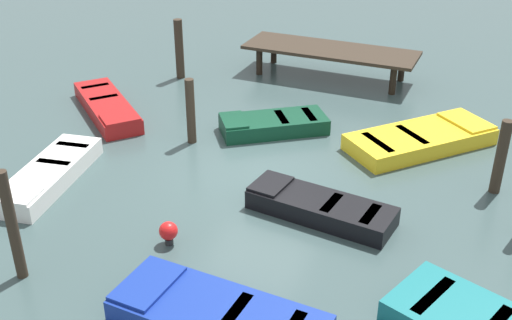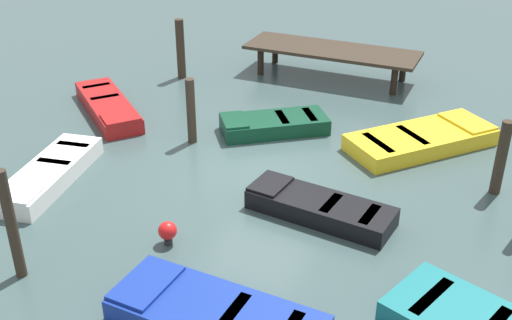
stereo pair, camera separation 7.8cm
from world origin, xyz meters
TOP-DOWN VIEW (x-y plane):
  - ground_plane at (0.00, 0.00)m, footprint 80.00×80.00m
  - dock_segment at (-0.04, 6.70)m, footprint 5.45×2.03m
  - rowboat_blue at (1.20, -4.94)m, footprint 3.54×1.71m
  - rowboat_red at (-5.04, 1.73)m, footprint 3.27×3.13m
  - rowboat_black at (1.84, -1.22)m, footprint 3.13×1.50m
  - rowboat_white at (-4.17, -2.04)m, footprint 1.43×3.36m
  - rowboat_yellow at (3.35, 2.74)m, footprint 3.63×3.68m
  - rowboat_dark_green at (-0.38, 2.27)m, footprint 2.90×2.46m
  - mooring_piling_far_right at (-2.09, 0.97)m, footprint 0.22×0.22m
  - mooring_piling_far_left at (5.16, 1.07)m, footprint 0.24×0.24m
  - mooring_piling_near_right at (-2.57, -4.96)m, footprint 0.19×0.19m
  - mooring_piling_near_left at (-4.44, 5.04)m, footprint 0.27×0.27m
  - marker_buoy at (-0.58, -3.18)m, footprint 0.36×0.36m

SIDE VIEW (x-z plane):
  - ground_plane at x=0.00m, z-range 0.00..0.00m
  - rowboat_yellow at x=3.35m, z-range -0.01..0.45m
  - rowboat_red at x=-5.04m, z-range -0.01..0.45m
  - rowboat_blue at x=1.20m, z-range -0.01..0.45m
  - rowboat_white at x=-4.17m, z-range -0.01..0.45m
  - rowboat_black at x=1.84m, z-range -0.01..0.45m
  - rowboat_dark_green at x=-0.38m, z-range -0.01..0.45m
  - marker_buoy at x=-0.58m, z-range 0.05..0.53m
  - mooring_piling_far_right at x=-2.09m, z-range 0.00..1.68m
  - dock_segment at x=-0.04m, z-range 0.37..1.32m
  - mooring_piling_far_left at x=5.16m, z-range 0.00..1.69m
  - mooring_piling_near_left at x=-4.44m, z-range 0.00..1.87m
  - mooring_piling_near_right at x=-2.57m, z-range 0.00..2.12m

